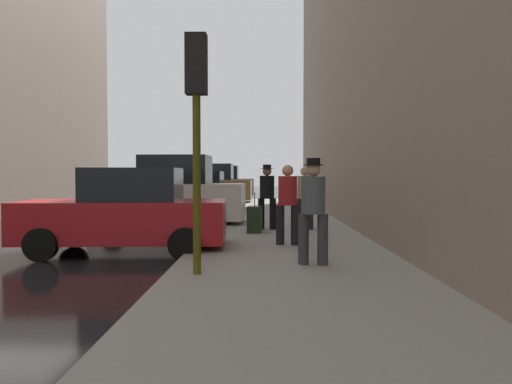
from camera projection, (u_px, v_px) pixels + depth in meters
ground_plane at (6, 252)px, 10.68m from camera, size 120.00×120.00×0.00m
sidewalk at (286, 249)px, 10.61m from camera, size 4.00×40.00×0.15m
parked_red_hatchback at (126, 213)px, 10.41m from camera, size 4.27×2.19×1.79m
parked_white_van at (171, 194)px, 15.55m from camera, size 4.66×2.19×2.25m
parked_gray_coupe at (197, 193)px, 21.64m from camera, size 4.27×2.18×1.79m
parked_bronze_suv at (211, 186)px, 27.56m from camera, size 4.66×2.18×2.25m
parked_black_suv at (220, 184)px, 33.88m from camera, size 4.63×2.11×2.25m
fire_hydrant at (229, 212)px, 15.35m from camera, size 0.42×0.22×0.70m
traffic_light at (197, 101)px, 7.47m from camera, size 0.32×0.32×3.60m
pedestrian_with_fedora at (267, 193)px, 13.67m from camera, size 0.52×0.45×1.78m
pedestrian_in_red_jacket at (288, 200)px, 10.63m from camera, size 0.52×0.47×1.71m
pedestrian_with_beanie at (313, 206)px, 8.29m from camera, size 0.52×0.47×1.78m
pedestrian_in_tan_coat at (305, 195)px, 13.59m from camera, size 0.53×0.49×1.71m
rolling_suitcase at (255, 219)px, 12.93m from camera, size 0.40×0.58×1.04m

